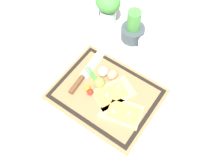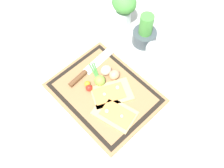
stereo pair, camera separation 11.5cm
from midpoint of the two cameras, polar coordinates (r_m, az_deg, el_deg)
name	(u,v)px [view 2 (the right image)]	position (r m, az deg, el deg)	size (l,w,h in m)	color
ground_plane	(105,94)	(1.17, 1.24, -2.38)	(6.00, 6.00, 0.00)	silver
cutting_board	(105,93)	(1.16, 1.25, -2.20)	(0.45, 0.36, 0.02)	#997047
pizza_slice_near	(115,113)	(1.11, 3.71, -6.65)	(0.20, 0.15, 0.02)	tan
pizza_slice_far	(111,93)	(1.15, 2.74, -2.27)	(0.18, 0.20, 0.02)	tan
knife	(84,73)	(1.20, -3.29, 2.21)	(0.05, 0.28, 0.02)	silver
egg_brown	(114,75)	(1.17, 3.31, 1.81)	(0.04, 0.05, 0.04)	tan
egg_pink	(106,70)	(1.18, 1.47, 2.76)	(0.04, 0.05, 0.04)	beige
lime	(100,80)	(1.15, 0.16, 0.52)	(0.05, 0.05, 0.05)	#7FB742
cherry_tomato_red	(89,88)	(1.15, -2.18, -1.14)	(0.03, 0.03, 0.03)	red
cherry_tomato_yellow	(87,84)	(1.16, -2.59, -0.20)	(0.03, 0.03, 0.03)	gold
scallion_bunch	(102,90)	(1.16, 0.76, -1.46)	(0.29, 0.14, 0.01)	#47933D
herb_pot	(145,33)	(1.30, 9.72, 10.60)	(0.12, 0.12, 0.18)	#3D474C
sauce_jar	(153,56)	(1.25, 11.58, 5.87)	(0.08, 0.08, 0.11)	silver
herb_glass	(124,7)	(1.33, 5.19, 16.17)	(0.13, 0.11, 0.20)	silver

